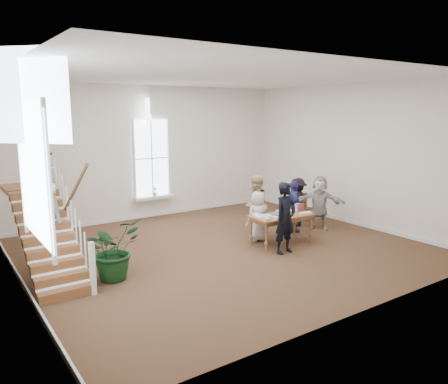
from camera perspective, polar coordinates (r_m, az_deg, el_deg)
ground at (r=11.83m, az=0.10°, el=-7.43°), size 10.00×10.00×0.00m
room_shell at (r=15.43m, az=-9.17°, el=-1.75°), size 10.49×10.00×10.00m
staircase at (r=10.43m, az=-22.48°, el=-1.51°), size 1.10×4.10×2.92m
library_table at (r=12.18m, az=7.45°, el=-3.36°), size 1.79×0.95×0.89m
police_officer at (r=11.38m, az=8.02°, el=-3.39°), size 0.73×0.52×1.86m
elderly_woman at (r=12.42m, az=4.46°, el=-3.17°), size 0.73×0.50×1.43m
person_yellow at (r=12.94m, az=4.12°, el=-1.74°), size 1.05×0.93×1.81m
woman_cluster_a at (r=13.42m, az=9.06°, el=-1.92°), size 0.72×1.00×1.57m
woman_cluster_b at (r=14.15m, az=9.58°, el=-1.31°), size 1.16×1.04×1.56m
woman_cluster_c at (r=13.90m, az=12.34°, el=-1.36°), size 1.43×1.48×1.69m
floor_plant at (r=9.93m, az=-14.26°, el=-7.24°), size 1.50×1.40×1.35m
side_chair at (r=14.97m, az=10.50°, el=-1.77°), size 0.42×0.42×0.91m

